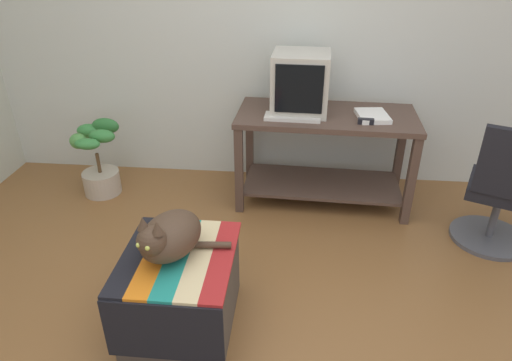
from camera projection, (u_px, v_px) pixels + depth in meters
ground_plane at (252, 354)px, 2.32m from camera, size 14.00×14.00×0.00m
back_wall at (279, 21)px, 3.49m from camera, size 8.00×0.10×2.60m
desk at (325, 143)px, 3.45m from camera, size 1.34×0.67×0.73m
tv_monitor at (300, 83)px, 3.29m from camera, size 0.42×0.42×0.43m
keyboard at (293, 117)px, 3.24m from camera, size 0.41×0.17×0.02m
book at (372, 116)px, 3.25m from camera, size 0.24×0.30×0.03m
ottoman_with_blanket at (181, 289)px, 2.41m from camera, size 0.57×0.68×0.45m
cat at (169, 236)px, 2.25m from camera, size 0.49×0.45×0.29m
potted_plant at (99, 163)px, 3.65m from camera, size 0.36×0.36×0.62m
office_chair at (501, 195)px, 2.97m from camera, size 0.55×0.55×0.89m
stapler at (366, 121)px, 3.15m from camera, size 0.11×0.04×0.04m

